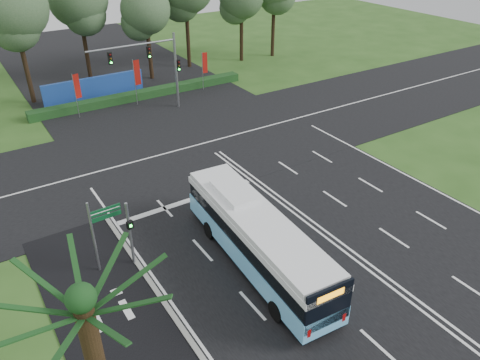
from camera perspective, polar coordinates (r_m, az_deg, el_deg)
name	(u,v)px	position (r m, az deg, el deg)	size (l,w,h in m)	color
ground	(295,215)	(29.50, 6.74, -4.21)	(120.00, 120.00, 0.00)	#294E1A
road_main	(295,214)	(29.49, 6.74, -4.18)	(20.00, 120.00, 0.04)	black
road_cross	(203,144)	(38.16, -4.56, 4.43)	(120.00, 14.00, 0.05)	black
bike_path	(120,330)	(22.92, -14.43, -17.30)	(5.00, 18.00, 0.06)	black
kerb_strip	(168,308)	(23.38, -8.75, -15.22)	(0.25, 18.00, 0.12)	gray
city_bus	(257,239)	(24.47, 2.10, -7.21)	(3.27, 12.03, 3.41)	#6BC2F8
pedestrian_signal	(130,232)	(24.93, -13.23, -6.20)	(0.35, 0.43, 3.87)	gray
street_sign	(99,227)	(24.73, -16.83, -5.54)	(1.66, 0.15, 4.26)	gray
banner_flag_left	(77,89)	(44.69, -19.28, 10.45)	(0.59, 0.18, 4.09)	gray
banner_flag_mid	(137,75)	(46.26, -12.50, 12.35)	(0.66, 0.10, 4.44)	gray
banner_flag_right	(204,65)	(49.61, -4.37, 13.81)	(0.59, 0.10, 3.96)	gray
palm_tree	(85,317)	(14.65, -18.34, -15.61)	(3.20, 3.20, 7.65)	#382614
traffic_light_gantry	(157,62)	(43.83, -10.07, 14.02)	(8.41, 0.28, 7.00)	gray
hedge	(143,94)	(48.60, -11.78, 10.17)	(22.00, 1.20, 0.80)	#133415
blue_hoarding	(94,88)	(49.49, -17.33, 10.66)	(10.00, 0.30, 2.20)	#1B3F93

